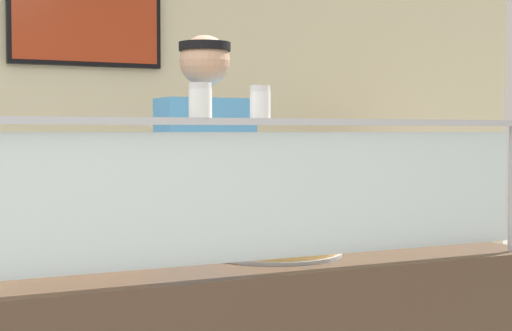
{
  "coord_description": "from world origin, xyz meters",
  "views": [
    {
      "loc": [
        -0.07,
        -1.96,
        1.36
      ],
      "look_at": [
        1.07,
        0.4,
        1.25
      ],
      "focal_mm": 54.58,
      "sensor_mm": 36.0,
      "label": 1
    }
  ],
  "objects_px": {
    "parmesan_shaker": "(200,103)",
    "pepper_flake_shaker": "(260,104)",
    "pizza_tray": "(276,250)",
    "worker_figure": "(207,218)",
    "pizza_server": "(285,244)",
    "pizza_box_stack": "(375,183)"
  },
  "relations": [
    {
      "from": "parmesan_shaker",
      "to": "pepper_flake_shaker",
      "type": "bearing_deg",
      "value": -0.0
    },
    {
      "from": "worker_figure",
      "to": "pepper_flake_shaker",
      "type": "bearing_deg",
      "value": -103.15
    },
    {
      "from": "pepper_flake_shaker",
      "to": "worker_figure",
      "type": "xyz_separation_m",
      "value": [
        0.23,
        0.96,
        -0.44
      ]
    },
    {
      "from": "pizza_server",
      "to": "parmesan_shaker",
      "type": "distance_m",
      "value": 0.66
    },
    {
      "from": "pizza_tray",
      "to": "parmesan_shaker",
      "type": "distance_m",
      "value": 0.67
    },
    {
      "from": "pizza_tray",
      "to": "worker_figure",
      "type": "xyz_separation_m",
      "value": [
        0.03,
        0.68,
        0.04
      ]
    },
    {
      "from": "pepper_flake_shaker",
      "to": "parmesan_shaker",
      "type": "bearing_deg",
      "value": 180.0
    },
    {
      "from": "pizza_server",
      "to": "parmesan_shaker",
      "type": "xyz_separation_m",
      "value": [
        -0.41,
        -0.26,
        0.46
      ]
    },
    {
      "from": "pizza_tray",
      "to": "pizza_box_stack",
      "type": "bearing_deg",
      "value": 47.49
    },
    {
      "from": "pizza_server",
      "to": "pizza_box_stack",
      "type": "distance_m",
      "value": 2.35
    },
    {
      "from": "pizza_tray",
      "to": "pepper_flake_shaker",
      "type": "bearing_deg",
      "value": -125.18
    },
    {
      "from": "parmesan_shaker",
      "to": "pepper_flake_shaker",
      "type": "height_order",
      "value": "parmesan_shaker"
    },
    {
      "from": "pizza_server",
      "to": "pizza_box_stack",
      "type": "xyz_separation_m",
      "value": [
        1.56,
        1.75,
        0.06
      ]
    },
    {
      "from": "pizza_server",
      "to": "parmesan_shaker",
      "type": "bearing_deg",
      "value": -140.11
    },
    {
      "from": "pizza_tray",
      "to": "parmesan_shaker",
      "type": "xyz_separation_m",
      "value": [
        -0.38,
        -0.28,
        0.48
      ]
    },
    {
      "from": "worker_figure",
      "to": "parmesan_shaker",
      "type": "bearing_deg",
      "value": -113.09
    },
    {
      "from": "pizza_tray",
      "to": "worker_figure",
      "type": "height_order",
      "value": "worker_figure"
    },
    {
      "from": "pizza_tray",
      "to": "pepper_flake_shaker",
      "type": "distance_m",
      "value": 0.59
    },
    {
      "from": "pizza_tray",
      "to": "pizza_server",
      "type": "xyz_separation_m",
      "value": [
        0.02,
        -0.02,
        0.02
      ]
    },
    {
      "from": "parmesan_shaker",
      "to": "worker_figure",
      "type": "bearing_deg",
      "value": 66.91
    },
    {
      "from": "parmesan_shaker",
      "to": "worker_figure",
      "type": "relative_size",
      "value": 0.06
    },
    {
      "from": "pizza_tray",
      "to": "worker_figure",
      "type": "distance_m",
      "value": 0.69
    }
  ]
}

